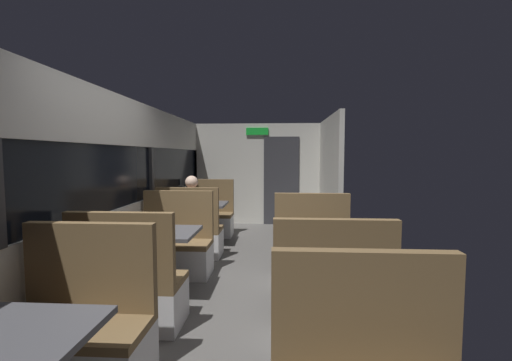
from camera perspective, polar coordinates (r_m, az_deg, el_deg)
name	(u,v)px	position (r m, az deg, el deg)	size (l,w,h in m)	color
ground_plane	(235,302)	(3.90, -3.55, -19.82)	(3.30, 9.20, 0.02)	#514F4C
carriage_window_panel_left	(102,199)	(4.04, -24.57, -2.85)	(0.09, 8.48, 2.30)	beige
carriage_end_bulkhead	(260,175)	(7.75, 0.66, 1.01)	(2.90, 0.11, 2.30)	beige
carriage_aisle_panel_right	(329,178)	(6.62, 12.25, 0.45)	(0.08, 2.40, 2.30)	beige
bench_near_window_facing_entry	(80,339)	(2.82, -27.61, -22.63)	(0.95, 0.50, 1.10)	silver
dining_table_mid_window	(156,240)	(3.98, -16.49, -9.58)	(0.90, 0.70, 0.74)	#9E9EA3
bench_mid_window_facing_end	(130,292)	(3.46, -20.52, -17.25)	(0.95, 0.50, 1.10)	silver
bench_mid_window_facing_entry	(175,250)	(4.70, -13.43, -11.29)	(0.95, 0.50, 1.10)	silver
dining_table_far_window	(200,209)	(6.05, -9.36, -4.73)	(0.90, 0.70, 0.74)	#9E9EA3
bench_far_window_facing_end	(191,236)	(5.44, -10.98, -9.12)	(0.95, 0.50, 1.10)	silver
bench_far_window_facing_entry	(209,219)	(6.77, -8.00, -6.42)	(0.95, 0.50, 1.10)	silver
dining_table_rear_aisle	(320,247)	(3.59, 10.80, -11.03)	(0.90, 0.70, 0.74)	#9E9EA3
bench_rear_aisle_facing_end	(331,308)	(3.04, 12.49, -20.20)	(0.95, 0.50, 1.10)	silver
bench_rear_aisle_facing_entry	(313,257)	(4.34, 9.55, -12.57)	(0.95, 0.50, 1.10)	silver
seated_passenger	(192,221)	(5.46, -10.82, -6.81)	(0.47, 0.55, 1.26)	#26262D
coffee_cup_primary	(151,225)	(4.10, -17.32, -7.11)	(0.07, 0.07, 0.09)	white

